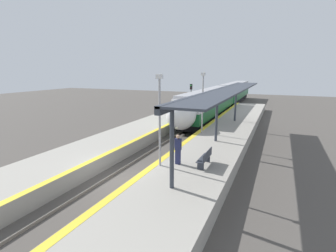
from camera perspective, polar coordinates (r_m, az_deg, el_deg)
ground_plane at (r=15.66m, az=-10.67°, el=-11.60°), size 120.00×120.00×0.00m
rail_left at (r=16.02m, az=-12.86°, el=-10.86°), size 0.08×90.00×0.15m
rail_right at (r=15.27m, az=-8.38°, el=-11.85°), size 0.08×90.00×0.15m
train at (r=42.21m, az=12.04°, el=6.35°), size 2.84×41.24×3.80m
platform_right at (r=13.83m, az=3.10°, el=-12.57°), size 4.41×64.00×0.95m
platform_left at (r=17.74m, az=-20.93°, el=-7.70°), size 4.13×64.00×0.95m
platform_bench at (r=14.96m, az=8.16°, el=-6.81°), size 0.44×1.78×0.89m
person_waiting at (r=14.96m, az=2.19°, el=-5.00°), size 0.36×0.23×1.73m
railway_signal at (r=34.20m, az=5.02°, el=6.19°), size 0.28×0.28×4.46m
lamppost_near at (r=14.25m, az=-1.83°, el=2.51°), size 0.36×0.20×5.08m
lamppost_mid at (r=22.18m, az=7.55°, el=5.88°), size 0.36×0.20×5.08m
station_canopy at (r=19.53m, az=12.42°, el=7.22°), size 2.02×20.54×3.96m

